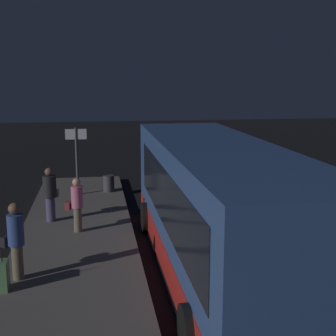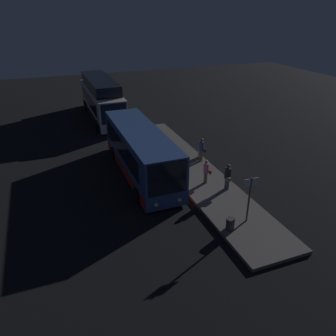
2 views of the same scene
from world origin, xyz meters
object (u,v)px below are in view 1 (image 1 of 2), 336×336
object	(u,v)px
passenger_boarding	(77,203)
sign_post	(77,153)
passenger_waiting	(50,193)
trash_bin	(109,183)
bus_lead	(217,212)
suitcase	(3,276)
passenger_with_bags	(16,238)

from	to	relation	value
passenger_boarding	sign_post	size ratio (longest dim) A/B	0.62
sign_post	passenger_waiting	bearing A→B (deg)	167.59
trash_bin	bus_lead	bearing A→B (deg)	-164.18
suitcase	sign_post	bearing A→B (deg)	-9.05
passenger_with_bags	sign_post	xyz separation A→B (m)	(7.72, -1.11, 0.68)
passenger_boarding	trash_bin	bearing A→B (deg)	3.28
bus_lead	passenger_waiting	distance (m)	6.16
bus_lead	trash_bin	world-z (taller)	bus_lead
passenger_waiting	passenger_with_bags	distance (m)	4.38
passenger_boarding	suitcase	bearing A→B (deg)	174.55
bus_lead	suitcase	xyz separation A→B (m)	(-0.47, 4.82, -1.05)
bus_lead	passenger_with_bags	world-z (taller)	bus_lead
passenger_with_bags	sign_post	bearing A→B (deg)	24.71
bus_lead	trash_bin	xyz separation A→B (m)	(8.12, 2.30, -1.05)
passenger_with_bags	suitcase	world-z (taller)	passenger_with_bags
bus_lead	sign_post	xyz separation A→B (m)	(7.80, 3.51, 0.28)
passenger_waiting	sign_post	size ratio (longest dim) A/B	0.66
sign_post	trash_bin	xyz separation A→B (m)	(0.32, -1.21, -1.33)
sign_post	trash_bin	world-z (taller)	sign_post
passenger_boarding	passenger_with_bags	bearing A→B (deg)	174.51
passenger_boarding	suitcase	world-z (taller)	passenger_boarding
passenger_with_bags	passenger_boarding	bearing A→B (deg)	11.59
trash_bin	passenger_boarding	bearing A→B (deg)	167.49
passenger_waiting	passenger_boarding	bearing A→B (deg)	-34.68
passenger_boarding	suitcase	xyz separation A→B (m)	(-3.71, 1.44, -0.55)
suitcase	sign_post	xyz separation A→B (m)	(8.27, -1.32, 1.33)
passenger_waiting	sign_post	world-z (taller)	sign_post
bus_lead	sign_post	size ratio (longest dim) A/B	3.97
passenger_with_bags	bus_lead	bearing A→B (deg)	-58.12
sign_post	suitcase	bearing A→B (deg)	170.95
bus_lead	passenger_waiting	bearing A→B (deg)	43.68
bus_lead	suitcase	bearing A→B (deg)	95.54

